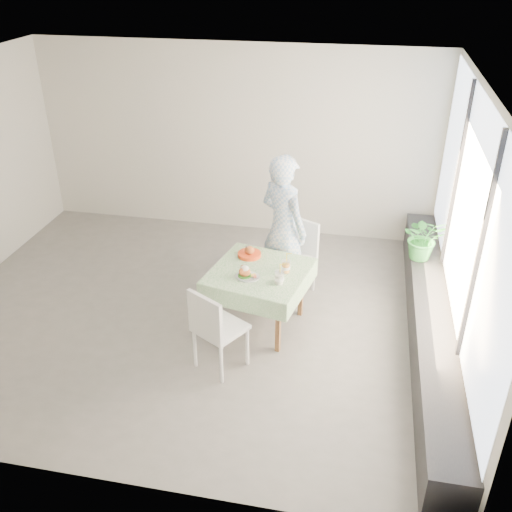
% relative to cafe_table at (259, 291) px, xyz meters
% --- Properties ---
extents(floor, '(6.00, 6.00, 0.00)m').
position_rel_cafe_table_xyz_m(floor, '(-0.87, 0.05, -0.46)').
color(floor, '#5D5B58').
rests_on(floor, ground).
extents(ceiling, '(6.00, 6.00, 0.00)m').
position_rel_cafe_table_xyz_m(ceiling, '(-0.87, 0.05, 2.34)').
color(ceiling, white).
rests_on(ceiling, ground).
extents(wall_back, '(6.00, 0.02, 2.80)m').
position_rel_cafe_table_xyz_m(wall_back, '(-0.87, 2.55, 0.94)').
color(wall_back, beige).
rests_on(wall_back, ground).
extents(wall_front, '(6.00, 0.02, 2.80)m').
position_rel_cafe_table_xyz_m(wall_front, '(-0.87, -2.45, 0.94)').
color(wall_front, beige).
rests_on(wall_front, ground).
extents(wall_right, '(0.02, 5.00, 2.80)m').
position_rel_cafe_table_xyz_m(wall_right, '(2.13, 0.05, 0.94)').
color(wall_right, beige).
rests_on(wall_right, ground).
extents(window_pane, '(0.01, 4.80, 2.18)m').
position_rel_cafe_table_xyz_m(window_pane, '(2.10, 0.05, 1.19)').
color(window_pane, '#D1E0F9').
rests_on(window_pane, ground).
extents(window_ledge, '(0.40, 4.80, 0.50)m').
position_rel_cafe_table_xyz_m(window_ledge, '(1.93, 0.05, -0.21)').
color(window_ledge, black).
rests_on(window_ledge, ground).
extents(cafe_table, '(1.23, 1.23, 0.74)m').
position_rel_cafe_table_xyz_m(cafe_table, '(0.00, 0.00, 0.00)').
color(cafe_table, brown).
rests_on(cafe_table, ground).
extents(chair_far, '(0.60, 0.60, 0.95)m').
position_rel_cafe_table_xyz_m(chair_far, '(0.29, 0.81, -0.17)').
color(chair_far, white).
rests_on(chair_far, ground).
extents(chair_near, '(0.63, 0.63, 0.97)m').
position_rel_cafe_table_xyz_m(chair_near, '(-0.26, -0.82, -0.16)').
color(chair_near, white).
rests_on(chair_near, ground).
extents(diner, '(0.82, 0.76, 1.88)m').
position_rel_cafe_table_xyz_m(diner, '(0.15, 0.72, 0.48)').
color(diner, '#8AB1DD').
rests_on(diner, ground).
extents(main_dish, '(0.28, 0.28, 0.14)m').
position_rel_cafe_table_xyz_m(main_dish, '(-0.12, -0.18, 0.33)').
color(main_dish, white).
rests_on(main_dish, cafe_table).
extents(juice_cup_orange, '(0.10, 0.10, 0.29)m').
position_rel_cafe_table_xyz_m(juice_cup_orange, '(0.29, 0.02, 0.35)').
color(juice_cup_orange, white).
rests_on(juice_cup_orange, cafe_table).
extents(juice_cup_lemonade, '(0.11, 0.11, 0.30)m').
position_rel_cafe_table_xyz_m(juice_cup_lemonade, '(0.26, -0.23, 0.35)').
color(juice_cup_lemonade, white).
rests_on(juice_cup_lemonade, cafe_table).
extents(second_dish, '(0.27, 0.27, 0.13)m').
position_rel_cafe_table_xyz_m(second_dish, '(-0.18, 0.30, 0.32)').
color(second_dish, red).
rests_on(second_dish, cafe_table).
extents(potted_plant, '(0.55, 0.48, 0.57)m').
position_rel_cafe_table_xyz_m(potted_plant, '(1.85, 1.11, 0.32)').
color(potted_plant, '#287838').
rests_on(potted_plant, window_ledge).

